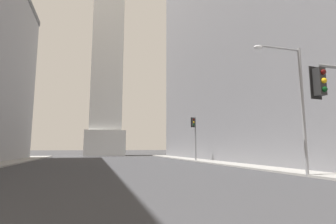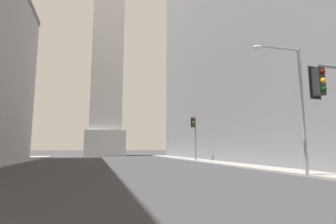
{
  "view_description": "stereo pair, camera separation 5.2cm",
  "coord_description": "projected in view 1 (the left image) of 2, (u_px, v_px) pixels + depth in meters",
  "views": [
    {
      "loc": [
        -2.49,
        -0.58,
        1.81
      ],
      "look_at": [
        7.43,
        34.18,
        6.74
      ],
      "focal_mm": 28.0,
      "sensor_mm": 36.0,
      "label": 1
    },
    {
      "loc": [
        -2.44,
        -0.59,
        1.81
      ],
      "look_at": [
        7.43,
        34.18,
        6.74
      ],
      "focal_mm": 28.0,
      "sensor_mm": 36.0,
      "label": 2
    }
  ],
  "objects": [
    {
      "name": "building_right",
      "position": [
        284.0,
        27.0,
        38.17
      ],
      "size": [
        21.6,
        52.31,
        38.52
      ],
      "color": "slate",
      "rests_on": "ground_plane"
    },
    {
      "name": "traffic_light_mid_right",
      "position": [
        194.0,
        132.0,
        34.99
      ],
      "size": [
        0.77,
        0.51,
        5.9
      ],
      "color": "slate",
      "rests_on": "ground_plane"
    },
    {
      "name": "street_lamp",
      "position": [
        295.0,
        95.0,
        16.84
      ],
      "size": [
        3.55,
        0.36,
        8.37
      ],
      "color": "gray",
      "rests_on": "ground_plane"
    },
    {
      "name": "obelisk",
      "position": [
        108.0,
        23.0,
        63.62
      ],
      "size": [
        8.74,
        8.74,
        66.68
      ],
      "color": "silver",
      "rests_on": "ground_plane"
    },
    {
      "name": "sidewalk_right",
      "position": [
        256.0,
        166.0,
        25.49
      ],
      "size": [
        5.0,
        73.44,
        0.15
      ],
      "primitive_type": "cube",
      "color": "gray",
      "rests_on": "ground_plane"
    }
  ]
}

